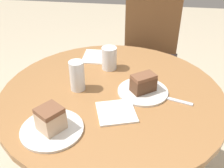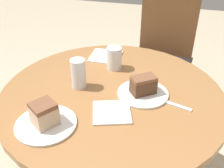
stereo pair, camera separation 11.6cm
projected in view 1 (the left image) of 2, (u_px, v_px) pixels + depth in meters
table at (112, 124)px, 1.29m from camera, size 1.01×1.01×0.75m
chair at (147, 52)px, 2.05m from camera, size 0.52×0.49×0.98m
plate_near at (143, 91)px, 1.17m from camera, size 0.23×0.23×0.01m
plate_far at (52, 129)px, 0.97m from camera, size 0.23×0.23×0.01m
cake_slice_near at (143, 83)px, 1.15m from camera, size 0.12×0.11×0.08m
cake_slice_far at (50, 119)px, 0.94m from camera, size 0.12×0.12×0.09m
glass_lemonade at (77, 77)px, 1.16m from camera, size 0.07×0.07×0.14m
glass_water at (109, 59)px, 1.34m from camera, size 0.08×0.08×0.12m
napkin_stack at (98, 57)px, 1.46m from camera, size 0.17×0.17×0.01m
fork at (173, 100)px, 1.13m from camera, size 0.17×0.07×0.00m
napkin_side at (116, 112)px, 1.05m from camera, size 0.19×0.19×0.01m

